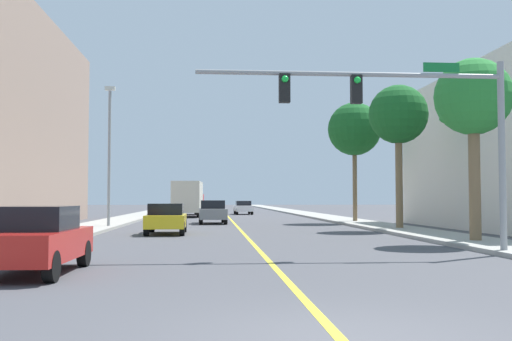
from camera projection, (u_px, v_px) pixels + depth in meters
ground at (229, 218)px, 48.71m from camera, size 192.00×192.00×0.00m
sidewalk_left at (132, 217)px, 48.09m from camera, size 2.80×168.00×0.15m
sidewalk_right at (325, 217)px, 49.34m from camera, size 2.80×168.00×0.15m
lane_marking_center at (229, 218)px, 48.71m from camera, size 0.16×144.00×0.01m
traffic_signal_mast at (406, 110)px, 17.14m from camera, size 9.22×0.36×5.63m
street_lamp at (109, 148)px, 32.32m from camera, size 0.56×0.28×7.78m
palm_near at (473, 100)px, 21.43m from camera, size 2.83×2.83×6.70m
palm_mid at (398, 116)px, 30.38m from camera, size 3.08×3.08×7.46m
palm_far at (354, 130)px, 39.30m from camera, size 3.60×3.60×8.01m
car_yellow at (166, 219)px, 27.11m from camera, size 1.83×3.98×1.43m
car_gray at (213, 212)px, 38.26m from camera, size 1.89×4.23×1.53m
car_silver at (188, 207)px, 59.23m from camera, size 1.98×3.87×1.38m
car_red at (34, 239)px, 12.92m from camera, size 1.85×3.89×1.50m
car_white at (243, 207)px, 59.84m from camera, size 1.85×4.12×1.39m
delivery_truck at (188, 198)px, 51.84m from camera, size 2.69×7.64×3.13m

